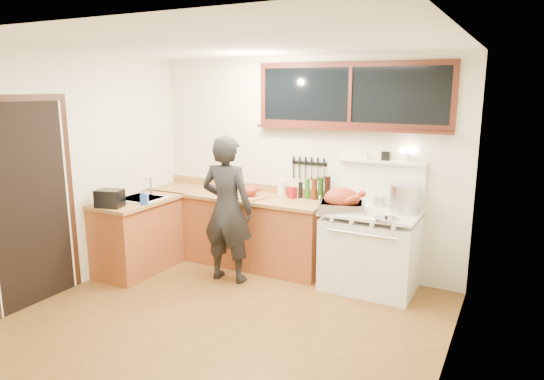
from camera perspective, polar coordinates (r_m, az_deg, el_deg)
The scene contains 20 objects.
ground_plane at distance 4.94m, azimuth -5.27°, elevation -15.10°, with size 4.00×3.50×0.02m, color brown.
room_shell at distance 4.44m, azimuth -5.68°, elevation 4.34°, with size 4.10×3.60×2.65m.
counter_back at distance 6.31m, azimuth -4.33°, elevation -4.41°, with size 2.44×0.64×1.00m.
counter_left at distance 6.21m, azimuth -15.50°, elevation -5.12°, with size 0.64×1.09×0.90m.
sink_unit at distance 6.15m, azimuth -15.10°, elevation -1.45°, with size 0.50×0.45×0.37m.
vintage_stove at distance 5.57m, azimuth 11.50°, elevation -6.76°, with size 1.02×0.74×1.59m.
back_window at distance 5.69m, azimuth 9.14°, elevation 10.14°, with size 2.32×0.13×0.77m.
left_doorway at distance 5.52m, azimuth -26.42°, elevation -1.29°, with size 0.02×1.04×2.17m.
knife_strip at distance 5.95m, azimuth 4.36°, elevation 3.04°, with size 0.46×0.03×0.28m.
man at distance 5.61m, azimuth -5.30°, elevation -2.27°, with size 0.65×0.46×1.72m.
soap_bottle at distance 5.80m, azimuth -14.79°, elevation -0.81°, with size 0.11×0.11×0.18m.
toaster at distance 5.80m, azimuth -18.56°, elevation -0.93°, with size 0.33×0.27×0.20m.
cutting_board at distance 5.99m, azimuth -2.71°, elevation -0.34°, with size 0.51×0.44×0.14m.
roast_turkey at distance 5.37m, azimuth 8.27°, elevation -1.37°, with size 0.58×0.50×0.26m.
stockpot at distance 5.44m, azimuth 15.31°, elevation -0.98°, with size 0.42×0.42×0.31m.
saucepan at distance 5.69m, azimuth 12.45°, elevation -1.27°, with size 0.19×0.28×0.11m.
pot_lid at distance 5.12m, azimuth 13.29°, elevation -3.31°, with size 0.30×0.30×0.04m.
coffee_tin at distance 5.93m, azimuth 2.36°, elevation -0.31°, with size 0.11×0.10×0.14m.
pitcher at distance 6.09m, azimuth 1.14°, elevation 0.26°, with size 0.13×0.13×0.19m.
bottle_cluster at distance 5.85m, azimuth 5.30°, elevation 0.12°, with size 0.41×0.07×0.30m.
Camera 1 is at (2.41, -3.67, 2.25)m, focal length 32.00 mm.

